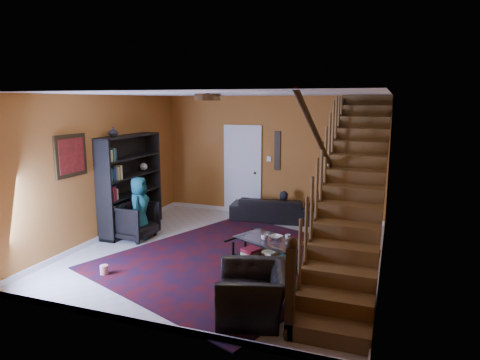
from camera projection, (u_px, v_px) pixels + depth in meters
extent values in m
plane|color=beige|center=(228.00, 252.00, 7.68)|extent=(5.50, 5.50, 0.00)
plane|color=#AA6625|center=(271.00, 157.00, 9.97)|extent=(5.20, 0.00, 5.20)
plane|color=#AA6625|center=(139.00, 215.00, 4.89)|extent=(5.20, 0.00, 5.20)
plane|color=#AA6625|center=(104.00, 168.00, 8.30)|extent=(0.00, 5.50, 5.50)
plane|color=#AA6625|center=(385.00, 186.00, 6.55)|extent=(0.00, 5.50, 5.50)
plane|color=white|center=(227.00, 94.00, 7.17)|extent=(5.50, 5.50, 0.00)
cube|color=silver|center=(270.00, 213.00, 10.21)|extent=(5.20, 0.02, 0.10)
cube|color=silver|center=(108.00, 235.00, 8.55)|extent=(0.02, 5.50, 0.10)
cube|color=#AA6625|center=(353.00, 189.00, 6.73)|extent=(0.95, 4.92, 2.83)
cube|color=black|center=(324.00, 182.00, 6.87)|extent=(0.04, 5.02, 3.02)
cylinder|color=black|center=(327.00, 154.00, 6.77)|extent=(0.07, 4.20, 2.44)
cube|color=black|center=(290.00, 294.00, 4.79)|extent=(0.10, 0.10, 1.10)
cube|color=black|center=(131.00, 183.00, 8.86)|extent=(0.35, 1.80, 2.00)
cube|color=black|center=(132.00, 211.00, 8.97)|extent=(0.35, 1.72, 0.03)
cube|color=black|center=(131.00, 176.00, 8.84)|extent=(0.35, 1.72, 0.03)
cube|color=silver|center=(243.00, 171.00, 10.25)|extent=(0.82, 0.05, 2.05)
cube|color=maroon|center=(71.00, 156.00, 7.40)|extent=(0.04, 0.74, 0.74)
cube|color=black|center=(277.00, 151.00, 9.87)|extent=(0.14, 0.03, 0.90)
cylinder|color=#3F2814|center=(208.00, 97.00, 6.44)|extent=(0.40, 0.40, 0.10)
cube|color=#400B0F|center=(236.00, 260.00, 7.30)|extent=(4.88, 5.17, 0.02)
imported|color=black|center=(272.00, 209.00, 9.70)|extent=(1.91, 0.94, 0.54)
imported|color=black|center=(134.00, 221.00, 8.43)|extent=(0.81, 0.79, 0.71)
imported|color=black|center=(252.00, 293.00, 5.35)|extent=(1.11, 1.19, 0.64)
imported|color=black|center=(283.00, 215.00, 9.69)|extent=(0.43, 0.30, 1.15)
imported|color=black|center=(332.00, 219.00, 9.32)|extent=(0.64, 0.52, 1.21)
imported|color=#195560|center=(139.00, 208.00, 8.40)|extent=(0.53, 0.68, 1.23)
cube|color=black|center=(233.00, 254.00, 6.98)|extent=(0.04, 0.04, 0.43)
cube|color=black|center=(298.00, 263.00, 6.62)|extent=(0.04, 0.04, 0.43)
cube|color=black|center=(245.00, 243.00, 7.54)|extent=(0.04, 0.04, 0.43)
cube|color=black|center=(306.00, 250.00, 7.18)|extent=(0.04, 0.04, 0.43)
cube|color=black|center=(270.00, 258.00, 7.10)|extent=(1.23, 1.00, 0.02)
cube|color=silver|center=(270.00, 240.00, 7.04)|extent=(1.31, 1.08, 0.02)
imported|color=#999999|center=(265.00, 237.00, 7.01)|extent=(0.12, 0.12, 0.09)
imported|color=#999999|center=(288.00, 237.00, 7.03)|extent=(0.12, 0.12, 0.09)
imported|color=#999999|center=(276.00, 237.00, 7.09)|extent=(0.27, 0.27, 0.05)
imported|color=#999999|center=(113.00, 132.00, 8.20)|extent=(0.18, 0.18, 0.19)
cylinder|color=red|center=(104.00, 270.00, 6.67)|extent=(0.14, 0.14, 0.14)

